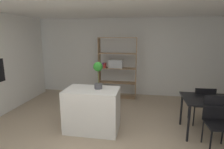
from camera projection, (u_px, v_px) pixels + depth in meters
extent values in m
plane|color=tan|center=(102.00, 145.00, 3.38)|extent=(9.63, 9.63, 0.00)
cube|color=silver|center=(123.00, 57.00, 6.16)|extent=(7.00, 0.06, 2.58)
cube|color=white|center=(92.00, 110.00, 3.84)|extent=(1.12, 0.69, 0.91)
cylinder|color=#4C4C51|center=(98.00, 86.00, 3.78)|extent=(0.16, 0.16, 0.11)
cylinder|color=#476633|center=(98.00, 77.00, 3.74)|extent=(0.01, 0.01, 0.29)
sphere|color=#267924|center=(98.00, 67.00, 3.69)|extent=(0.19, 0.19, 0.19)
cube|color=#997551|center=(99.00, 68.00, 5.94)|extent=(0.02, 0.30, 1.96)
cube|color=#997551|center=(136.00, 69.00, 5.74)|extent=(0.02, 0.30, 1.96)
cube|color=#997551|center=(118.00, 38.00, 5.64)|extent=(1.23, 0.30, 0.02)
cube|color=#997551|center=(117.00, 96.00, 6.04)|extent=(1.23, 0.30, 0.02)
cube|color=#997551|center=(117.00, 82.00, 5.94)|extent=(1.18, 0.30, 0.02)
cube|color=#997551|center=(117.00, 68.00, 5.84)|extent=(1.18, 0.30, 0.02)
cube|color=#997551|center=(117.00, 53.00, 5.74)|extent=(1.18, 0.30, 0.02)
cube|color=red|center=(104.00, 92.00, 6.09)|extent=(0.03, 0.24, 0.25)
cube|color=#2D6BAD|center=(106.00, 92.00, 6.08)|extent=(0.04, 0.24, 0.26)
cube|color=#8E4793|center=(103.00, 65.00, 5.90)|extent=(0.04, 0.24, 0.14)
cube|color=red|center=(105.00, 65.00, 5.89)|extent=(0.05, 0.24, 0.14)
cube|color=#B7BABC|center=(116.00, 64.00, 5.82)|extent=(0.44, 0.26, 0.26)
cube|color=black|center=(210.00, 100.00, 3.59)|extent=(1.02, 0.81, 0.03)
cylinder|color=black|center=(188.00, 124.00, 3.41)|extent=(0.04, 0.04, 0.74)
cylinder|color=black|center=(181.00, 109.00, 4.08)|extent=(0.04, 0.04, 0.74)
cylinder|color=black|center=(224.00, 112.00, 3.93)|extent=(0.04, 0.04, 0.74)
cube|color=black|center=(219.00, 125.00, 3.14)|extent=(0.43, 0.47, 0.03)
cube|color=black|center=(215.00, 108.00, 3.29)|extent=(0.41, 0.04, 0.45)
cylinder|color=black|center=(210.00, 143.00, 3.02)|extent=(0.03, 0.03, 0.46)
cylinder|color=black|center=(203.00, 131.00, 3.41)|extent=(0.03, 0.03, 0.46)
cylinder|color=black|center=(223.00, 133.00, 3.35)|extent=(0.03, 0.03, 0.46)
cube|color=black|center=(200.00, 104.00, 4.15)|extent=(0.46, 0.46, 0.03)
cube|color=black|center=(205.00, 98.00, 3.91)|extent=(0.43, 0.06, 0.41)
cylinder|color=black|center=(205.00, 110.00, 4.37)|extent=(0.03, 0.03, 0.46)
cylinder|color=black|center=(189.00, 110.00, 4.41)|extent=(0.03, 0.03, 0.46)
cylinder|color=black|center=(211.00, 117.00, 4.00)|extent=(0.03, 0.03, 0.46)
cylinder|color=black|center=(194.00, 116.00, 4.04)|extent=(0.03, 0.03, 0.46)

